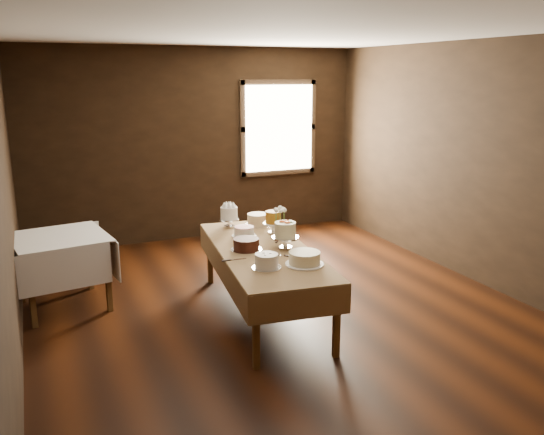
# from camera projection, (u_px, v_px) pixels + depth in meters

# --- Properties ---
(floor) EXTENTS (5.00, 6.00, 0.01)m
(floor) POSITION_uv_depth(u_px,v_px,m) (279.00, 309.00, 6.00)
(floor) COLOR black
(floor) RESTS_ON ground
(ceiling) EXTENTS (5.00, 6.00, 0.01)m
(ceiling) POSITION_uv_depth(u_px,v_px,m) (280.00, 31.00, 5.31)
(ceiling) COLOR beige
(ceiling) RESTS_ON wall_back
(wall_back) EXTENTS (5.00, 0.02, 2.80)m
(wall_back) POSITION_uv_depth(u_px,v_px,m) (197.00, 145.00, 8.33)
(wall_back) COLOR black
(wall_back) RESTS_ON ground
(wall_front) EXTENTS (5.00, 0.02, 2.80)m
(wall_front) POSITION_uv_depth(u_px,v_px,m) (512.00, 272.00, 2.99)
(wall_front) COLOR black
(wall_front) RESTS_ON ground
(wall_left) EXTENTS (0.02, 6.00, 2.80)m
(wall_left) POSITION_uv_depth(u_px,v_px,m) (5.00, 200.00, 4.70)
(wall_left) COLOR black
(wall_left) RESTS_ON ground
(wall_right) EXTENTS (0.02, 6.00, 2.80)m
(wall_right) POSITION_uv_depth(u_px,v_px,m) (475.00, 163.00, 6.62)
(wall_right) COLOR black
(wall_right) RESTS_ON ground
(window) EXTENTS (1.10, 0.05, 1.30)m
(window) POSITION_uv_depth(u_px,v_px,m) (279.00, 128.00, 8.72)
(window) COLOR #FFEABF
(window) RESTS_ON wall_back
(display_table) EXTENTS (1.16, 2.37, 0.71)m
(display_table) POSITION_uv_depth(u_px,v_px,m) (263.00, 254.00, 5.71)
(display_table) COLOR #503315
(display_table) RESTS_ON ground
(side_table) EXTENTS (1.05, 1.05, 0.78)m
(side_table) POSITION_uv_depth(u_px,v_px,m) (60.00, 245.00, 5.89)
(side_table) COLOR #503315
(side_table) RESTS_ON ground
(cake_meringue) EXTENTS (0.26, 0.26, 0.25)m
(cake_meringue) POSITION_uv_depth(u_px,v_px,m) (229.00, 218.00, 6.48)
(cake_meringue) COLOR silver
(cake_meringue) RESTS_ON display_table
(cake_speckled) EXTENTS (0.31, 0.31, 0.14)m
(cake_speckled) POSITION_uv_depth(u_px,v_px,m) (258.00, 220.00, 6.54)
(cake_speckled) COLOR silver
(cake_speckled) RESTS_ON display_table
(cake_lattice) EXTENTS (0.30, 0.30, 0.10)m
(cake_lattice) POSITION_uv_depth(u_px,v_px,m) (244.00, 232.00, 6.12)
(cake_lattice) COLOR white
(cake_lattice) RESTS_ON display_table
(cake_caramel) EXTENTS (0.23, 0.23, 0.26)m
(cake_caramel) POSITION_uv_depth(u_px,v_px,m) (273.00, 223.00, 6.23)
(cake_caramel) COLOR white
(cake_caramel) RESTS_ON display_table
(cake_chocolate) EXTENTS (0.34, 0.34, 0.12)m
(cake_chocolate) POSITION_uv_depth(u_px,v_px,m) (246.00, 245.00, 5.63)
(cake_chocolate) COLOR silver
(cake_chocolate) RESTS_ON display_table
(cake_flowers) EXTENTS (0.30, 0.30, 0.28)m
(cake_flowers) POSITION_uv_depth(u_px,v_px,m) (285.00, 237.00, 5.69)
(cake_flowers) COLOR silver
(cake_flowers) RESTS_ON display_table
(cake_swirl) EXTENTS (0.27, 0.27, 0.14)m
(cake_swirl) POSITION_uv_depth(u_px,v_px,m) (267.00, 262.00, 5.11)
(cake_swirl) COLOR silver
(cake_swirl) RESTS_ON display_table
(cake_cream) EXTENTS (0.39, 0.39, 0.12)m
(cake_cream) POSITION_uv_depth(u_px,v_px,m) (305.00, 259.00, 5.21)
(cake_cream) COLOR white
(cake_cream) RESTS_ON display_table
(cake_server_a) EXTENTS (0.23, 0.12, 0.01)m
(cake_server_a) POSITION_uv_depth(u_px,v_px,m) (276.00, 257.00, 5.44)
(cake_server_a) COLOR silver
(cake_server_a) RESTS_ON display_table
(cake_server_b) EXTENTS (0.16, 0.21, 0.01)m
(cake_server_b) POSITION_uv_depth(u_px,v_px,m) (299.00, 259.00, 5.39)
(cake_server_b) COLOR silver
(cake_server_b) RESTS_ON display_table
(cake_server_c) EXTENTS (0.06, 0.24, 0.01)m
(cake_server_c) POSITION_uv_depth(u_px,v_px,m) (251.00, 241.00, 5.93)
(cake_server_c) COLOR silver
(cake_server_c) RESTS_ON display_table
(cake_server_d) EXTENTS (0.18, 0.20, 0.01)m
(cake_server_d) POSITION_uv_depth(u_px,v_px,m) (281.00, 239.00, 6.04)
(cake_server_d) COLOR silver
(cake_server_d) RESTS_ON display_table
(cake_server_e) EXTENTS (0.24, 0.04, 0.01)m
(cake_server_e) POSITION_uv_depth(u_px,v_px,m) (239.00, 259.00, 5.37)
(cake_server_e) COLOR silver
(cake_server_e) RESTS_ON display_table
(flower_vase) EXTENTS (0.13, 0.13, 0.13)m
(flower_vase) POSITION_uv_depth(u_px,v_px,m) (280.00, 232.00, 6.05)
(flower_vase) COLOR #2D2823
(flower_vase) RESTS_ON display_table
(flower_bouquet) EXTENTS (0.14, 0.14, 0.20)m
(flower_bouquet) POSITION_uv_depth(u_px,v_px,m) (280.00, 215.00, 6.01)
(flower_bouquet) COLOR white
(flower_bouquet) RESTS_ON flower_vase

